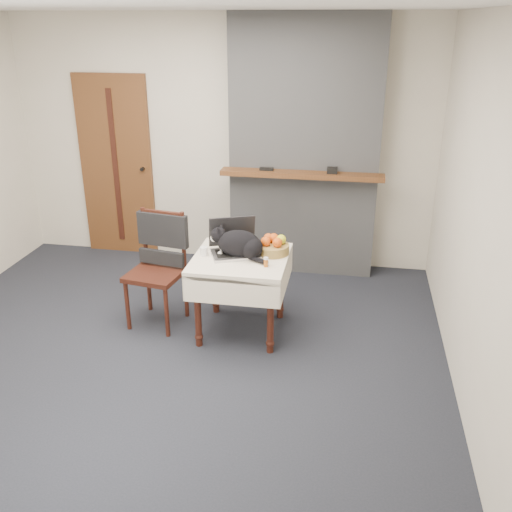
{
  "coord_description": "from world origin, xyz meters",
  "views": [
    {
      "loc": [
        1.42,
        -3.89,
        2.54
      ],
      "look_at": [
        0.67,
        0.33,
        0.74
      ],
      "focal_mm": 40.0,
      "sensor_mm": 36.0,
      "label": 1
    }
  ],
  "objects_px": {
    "pill_bottle": "(266,262)",
    "chair": "(160,252)",
    "side_table": "(241,269)",
    "laptop": "(234,244)",
    "cat": "(240,244)",
    "cream_jar": "(204,251)",
    "door": "(116,167)",
    "fruit_basket": "(273,246)"
  },
  "relations": [
    {
      "from": "cream_jar",
      "to": "chair",
      "type": "height_order",
      "value": "chair"
    },
    {
      "from": "laptop",
      "to": "cream_jar",
      "type": "distance_m",
      "value": 0.26
    },
    {
      "from": "cat",
      "to": "cream_jar",
      "type": "height_order",
      "value": "cat"
    },
    {
      "from": "door",
      "to": "pill_bottle",
      "type": "height_order",
      "value": "door"
    },
    {
      "from": "laptop",
      "to": "cat",
      "type": "distance_m",
      "value": 0.12
    },
    {
      "from": "cream_jar",
      "to": "pill_bottle",
      "type": "relative_size",
      "value": 0.94
    },
    {
      "from": "fruit_basket",
      "to": "side_table",
      "type": "bearing_deg",
      "value": -152.52
    },
    {
      "from": "door",
      "to": "chair",
      "type": "relative_size",
      "value": 1.99
    },
    {
      "from": "side_table",
      "to": "chair",
      "type": "distance_m",
      "value": 0.76
    },
    {
      "from": "door",
      "to": "side_table",
      "type": "bearing_deg",
      "value": -42.67
    },
    {
      "from": "door",
      "to": "cream_jar",
      "type": "relative_size",
      "value": 27.28
    },
    {
      "from": "cream_jar",
      "to": "fruit_basket",
      "type": "height_order",
      "value": "fruit_basket"
    },
    {
      "from": "pill_bottle",
      "to": "chair",
      "type": "height_order",
      "value": "chair"
    },
    {
      "from": "side_table",
      "to": "cat",
      "type": "relative_size",
      "value": 1.49
    },
    {
      "from": "door",
      "to": "cream_jar",
      "type": "xyz_separation_m",
      "value": [
        1.42,
        -1.61,
        -0.26
      ]
    },
    {
      "from": "cat",
      "to": "cream_jar",
      "type": "relative_size",
      "value": 7.13
    },
    {
      "from": "side_table",
      "to": "cat",
      "type": "bearing_deg",
      "value": 132.35
    },
    {
      "from": "laptop",
      "to": "pill_bottle",
      "type": "xyz_separation_m",
      "value": [
        0.31,
        -0.25,
        -0.03
      ]
    },
    {
      "from": "laptop",
      "to": "pill_bottle",
      "type": "height_order",
      "value": "laptop"
    },
    {
      "from": "cat",
      "to": "chair",
      "type": "relative_size",
      "value": 0.52
    },
    {
      "from": "pill_bottle",
      "to": "fruit_basket",
      "type": "height_order",
      "value": "fruit_basket"
    },
    {
      "from": "fruit_basket",
      "to": "chair",
      "type": "xyz_separation_m",
      "value": [
        -1.0,
        -0.01,
        -0.12
      ]
    },
    {
      "from": "side_table",
      "to": "chair",
      "type": "relative_size",
      "value": 0.78
    },
    {
      "from": "cat",
      "to": "laptop",
      "type": "bearing_deg",
      "value": 138.4
    },
    {
      "from": "side_table",
      "to": "cream_jar",
      "type": "bearing_deg",
      "value": -176.61
    },
    {
      "from": "cream_jar",
      "to": "pill_bottle",
      "type": "distance_m",
      "value": 0.56
    },
    {
      "from": "chair",
      "to": "cat",
      "type": "bearing_deg",
      "value": 0.45
    },
    {
      "from": "laptop",
      "to": "fruit_basket",
      "type": "xyz_separation_m",
      "value": [
        0.32,
        0.04,
        -0.01
      ]
    },
    {
      "from": "side_table",
      "to": "cream_jar",
      "type": "relative_size",
      "value": 10.64
    },
    {
      "from": "side_table",
      "to": "laptop",
      "type": "distance_m",
      "value": 0.22
    },
    {
      "from": "side_table",
      "to": "pill_bottle",
      "type": "distance_m",
      "value": 0.32
    },
    {
      "from": "side_table",
      "to": "cat",
      "type": "height_order",
      "value": "cat"
    },
    {
      "from": "laptop",
      "to": "cat",
      "type": "bearing_deg",
      "value": -72.43
    },
    {
      "from": "chair",
      "to": "door",
      "type": "bearing_deg",
      "value": 132.78
    },
    {
      "from": "side_table",
      "to": "pill_bottle",
      "type": "height_order",
      "value": "pill_bottle"
    },
    {
      "from": "side_table",
      "to": "pill_bottle",
      "type": "bearing_deg",
      "value": -33.61
    },
    {
      "from": "cream_jar",
      "to": "door",
      "type": "bearing_deg",
      "value": 131.38
    },
    {
      "from": "cat",
      "to": "fruit_basket",
      "type": "distance_m",
      "value": 0.29
    },
    {
      "from": "door",
      "to": "cat",
      "type": "bearing_deg",
      "value": -42.66
    },
    {
      "from": "cream_jar",
      "to": "fruit_basket",
      "type": "relative_size",
      "value": 0.27
    },
    {
      "from": "pill_bottle",
      "to": "fruit_basket",
      "type": "distance_m",
      "value": 0.29
    },
    {
      "from": "laptop",
      "to": "cat",
      "type": "relative_size",
      "value": 0.94
    }
  ]
}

